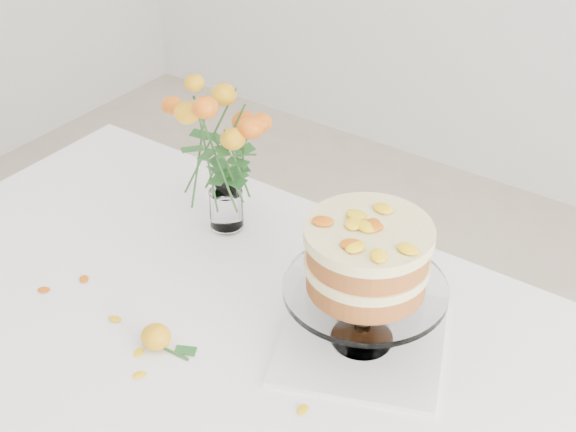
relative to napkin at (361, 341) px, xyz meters
The scene contains 11 objects.
table 0.33m from the napkin, 158.22° to the right, with size 1.43×0.93×0.76m.
napkin is the anchor object (origin of this frame).
cake_stand 0.18m from the napkin, ahead, with size 0.29×0.29×0.26m.
rose_vase 0.51m from the napkin, 161.48° to the left, with size 0.26×0.26×0.38m.
loose_rose_near 0.38m from the napkin, 143.25° to the right, with size 0.10×0.06×0.05m.
stray_petal_a 0.47m from the napkin, 152.32° to the right, with size 0.03×0.02×0.00m, color yellow.
stray_petal_b 0.41m from the napkin, 140.74° to the right, with size 0.03×0.02×0.00m, color yellow.
stray_petal_c 0.41m from the napkin, 132.78° to the right, with size 0.03×0.02×0.00m, color yellow.
stray_petal_d 0.58m from the napkin, 163.16° to the right, with size 0.03×0.02×0.00m, color yellow.
stray_petal_e 0.64m from the napkin, 158.21° to the right, with size 0.03×0.02×0.00m, color yellow.
stray_petal_f 0.20m from the napkin, 88.83° to the right, with size 0.03×0.02×0.00m, color yellow.
Camera 1 is at (0.81, -0.85, 1.79)m, focal length 50.00 mm.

